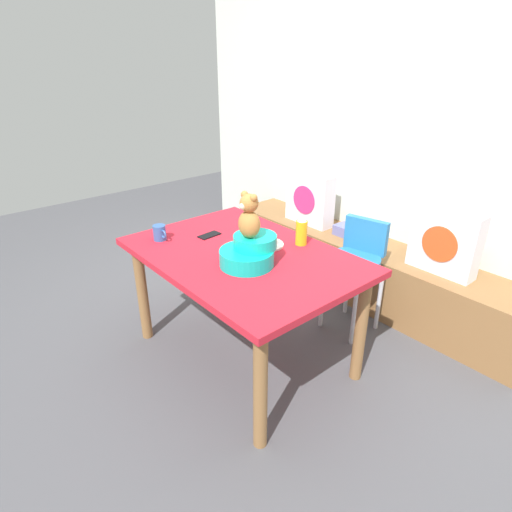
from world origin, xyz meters
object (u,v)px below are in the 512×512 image
highchair (356,261)px  dinner_plate_near (267,244)px  teddy_bear (249,217)px  book_stack (347,231)px  cell_phone (210,235)px  ketchup_bottle (301,231)px  dining_table (243,268)px  pillow_floral_right (445,241)px  pillow_floral_left (310,198)px  infant_seat_teal (249,252)px  coffee_mug (160,233)px

highchair → dinner_plate_near: bearing=-110.1°
dinner_plate_near → teddy_bear: bearing=-62.9°
book_stack → cell_phone: (-0.16, -1.22, 0.24)m
book_stack → ketchup_bottle: (0.31, -0.87, 0.33)m
dining_table → teddy_bear: (0.13, -0.06, 0.37)m
highchair → dinner_plate_near: (-0.22, -0.61, 0.22)m
book_stack → cell_phone: size_ratio=1.39×
pillow_floral_right → highchair: bearing=-132.9°
pillow_floral_left → cell_phone: pillow_floral_left is taller
book_stack → teddy_bear: 1.42m
pillow_floral_left → cell_phone: 1.23m
pillow_floral_left → highchair: pillow_floral_left is taller
ketchup_bottle → cell_phone: size_ratio=1.28×
teddy_bear → dinner_plate_near: size_ratio=1.25×
dining_table → book_stack: bearing=98.6°
dining_table → teddy_bear: teddy_bear is taller
pillow_floral_right → dining_table: size_ratio=0.32×
infant_seat_teal → ketchup_bottle: 0.41m
highchair → teddy_bear: teddy_bear is taller
coffee_mug → cell_phone: 0.31m
pillow_floral_right → cell_phone: pillow_floral_right is taller
book_stack → cell_phone: 1.26m
book_stack → highchair: 0.60m
dinner_plate_near → book_stack: bearing=100.5°
highchair → cell_phone: highchair is taller
teddy_bear → cell_phone: size_ratio=1.74×
pillow_floral_left → dinner_plate_near: 1.19m
pillow_floral_left → book_stack: pillow_floral_left is taller
book_stack → ketchup_bottle: 0.98m
pillow_floral_right → teddy_bear: teddy_bear is taller
highchair → dining_table: bearing=-106.4°
teddy_bear → coffee_mug: size_ratio=2.08×
pillow_floral_left → coffee_mug: bearing=-86.0°
dining_table → highchair: bearing=73.6°
pillow_floral_right → dinner_plate_near: size_ratio=2.20×
dinner_plate_near → cell_phone: 0.39m
coffee_mug → cell_phone: size_ratio=0.83×
pillow_floral_left → coffee_mug: pillow_floral_left is taller
infant_seat_teal → ketchup_bottle: ketchup_bottle is taller
pillow_floral_right → ketchup_bottle: (-0.49, -0.85, 0.15)m
dining_table → ketchup_bottle: (0.13, 0.35, 0.18)m
infant_seat_teal → book_stack: bearing=103.9°
teddy_bear → dinner_plate_near: bearing=117.1°
ketchup_bottle → coffee_mug: bearing=-134.8°
book_stack → infant_seat_teal: (0.32, -1.29, 0.31)m
infant_seat_teal → coffee_mug: size_ratio=2.75×
highchair → coffee_mug: 1.31m
pillow_floral_left → infant_seat_teal: (0.73, -1.27, 0.13)m
book_stack → ketchup_bottle: ketchup_bottle is taller
pillow_floral_left → ketchup_bottle: bearing=-49.9°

